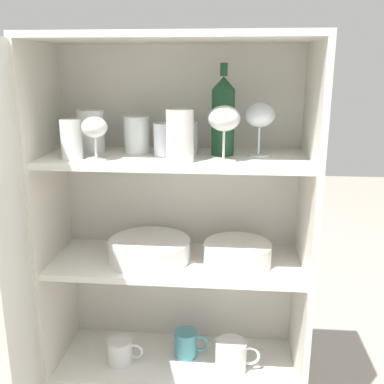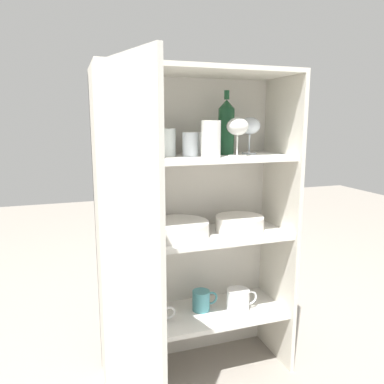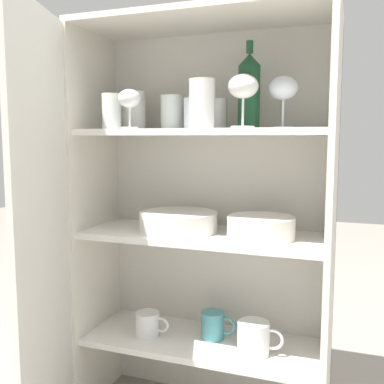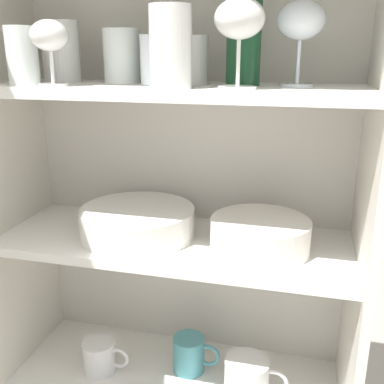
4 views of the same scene
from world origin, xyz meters
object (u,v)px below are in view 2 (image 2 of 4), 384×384
at_px(wine_bottle, 226,127).
at_px(coffee_mug_primary, 202,300).
at_px(mixing_bowl_large, 240,223).
at_px(plate_stack_white, 178,229).

relative_size(wine_bottle, coffee_mug_primary, 2.25).
bearing_deg(wine_bottle, coffee_mug_primary, -177.40).
distance_m(wine_bottle, mixing_bowl_large, 0.41).
bearing_deg(coffee_mug_primary, plate_stack_white, -167.71).
bearing_deg(mixing_bowl_large, wine_bottle, 141.80).
relative_size(plate_stack_white, mixing_bowl_large, 1.24).
bearing_deg(coffee_mug_primary, mixing_bowl_large, -12.79).
xyz_separation_m(mixing_bowl_large, coffee_mug_primary, (-0.16, 0.04, -0.35)).
height_order(wine_bottle, coffee_mug_primary, wine_bottle).
bearing_deg(mixing_bowl_large, coffee_mug_primary, 167.21).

